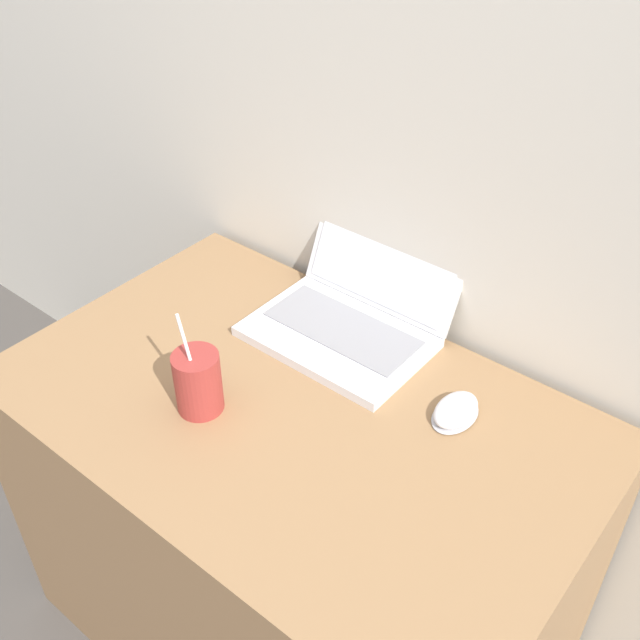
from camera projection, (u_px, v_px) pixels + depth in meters
name	position (u px, v px, depth m)	size (l,w,h in m)	color
wall_back	(434.00, 47.00, 1.22)	(7.00, 0.04, 2.50)	silver
desk	(297.00, 532.00, 1.53)	(1.06, 0.66, 0.72)	#936D47
laptop	(356.00, 306.00, 1.46)	(0.34, 0.32, 0.23)	silver
drink_cup	(198.00, 381.00, 1.27)	(0.08, 0.08, 0.20)	#9E332D
computer_mouse	(456.00, 411.00, 1.28)	(0.07, 0.11, 0.03)	#B2B2B7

